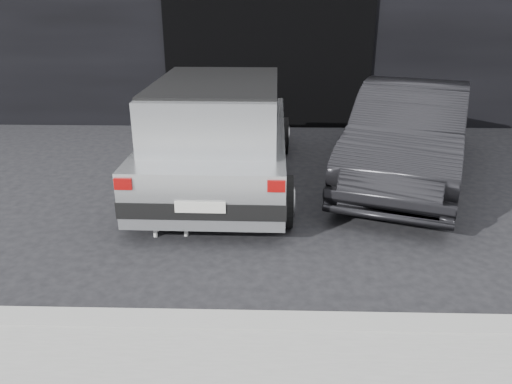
{
  "coord_description": "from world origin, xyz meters",
  "views": [
    {
      "loc": [
        1.04,
        -5.92,
        2.56
      ],
      "look_at": [
        0.9,
        -0.97,
        0.56
      ],
      "focal_mm": 35.0,
      "sensor_mm": 36.0,
      "label": 1
    }
  ],
  "objects_px": {
    "second_car": "(409,134)",
    "cat_white": "(174,218)",
    "cat_siamese": "(244,217)",
    "silver_hatchback": "(219,129)"
  },
  "relations": [
    {
      "from": "second_car",
      "to": "cat_white",
      "type": "height_order",
      "value": "second_car"
    },
    {
      "from": "cat_white",
      "to": "second_car",
      "type": "bearing_deg",
      "value": 115.99
    },
    {
      "from": "silver_hatchback",
      "to": "second_car",
      "type": "xyz_separation_m",
      "value": [
        2.67,
        0.29,
        -0.13
      ]
    },
    {
      "from": "silver_hatchback",
      "to": "second_car",
      "type": "height_order",
      "value": "silver_hatchback"
    },
    {
      "from": "silver_hatchback",
      "to": "cat_white",
      "type": "relative_size",
      "value": 4.73
    },
    {
      "from": "silver_hatchback",
      "to": "cat_white",
      "type": "distance_m",
      "value": 1.73
    },
    {
      "from": "second_car",
      "to": "cat_white",
      "type": "bearing_deg",
      "value": -128.84
    },
    {
      "from": "cat_siamese",
      "to": "second_car",
      "type": "bearing_deg",
      "value": -125.62
    },
    {
      "from": "second_car",
      "to": "cat_white",
      "type": "distance_m",
      "value": 3.6
    },
    {
      "from": "second_car",
      "to": "cat_siamese",
      "type": "relative_size",
      "value": 5.11
    }
  ]
}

